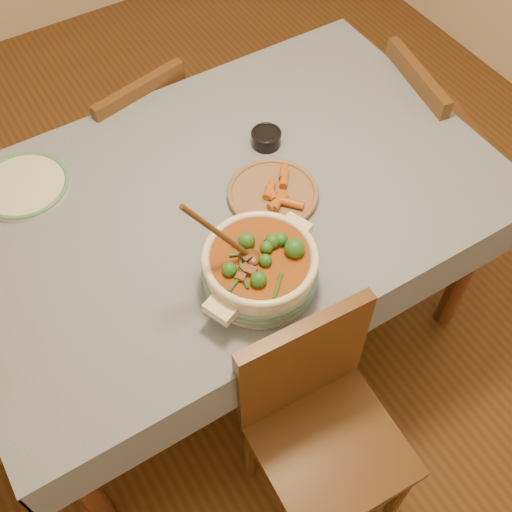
{
  "coord_description": "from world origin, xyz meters",
  "views": [
    {
      "loc": [
        -0.59,
        -1.15,
        2.22
      ],
      "look_at": [
        -0.08,
        -0.31,
        0.86
      ],
      "focal_mm": 45.0,
      "sensor_mm": 36.0,
      "label": 1
    }
  ],
  "objects_px": {
    "condiment_bowl": "(266,137)",
    "chair_far": "(136,144)",
    "stew_casserole": "(260,266)",
    "chair_near": "(317,417)",
    "white_plate": "(24,186)",
    "fried_plate": "(273,193)",
    "chair_right": "(423,138)",
    "dining_table": "(225,213)"
  },
  "relations": [
    {
      "from": "condiment_bowl",
      "to": "chair_far",
      "type": "xyz_separation_m",
      "value": [
        -0.26,
        0.53,
        -0.33
      ]
    },
    {
      "from": "stew_casserole",
      "to": "chair_near",
      "type": "height_order",
      "value": "stew_casserole"
    },
    {
      "from": "chair_near",
      "to": "white_plate",
      "type": "bearing_deg",
      "value": 116.0
    },
    {
      "from": "white_plate",
      "to": "fried_plate",
      "type": "relative_size",
      "value": 1.23
    },
    {
      "from": "fried_plate",
      "to": "white_plate",
      "type": "bearing_deg",
      "value": 145.87
    },
    {
      "from": "chair_near",
      "to": "chair_right",
      "type": "distance_m",
      "value": 1.24
    },
    {
      "from": "stew_casserole",
      "to": "condiment_bowl",
      "type": "height_order",
      "value": "stew_casserole"
    },
    {
      "from": "white_plate",
      "to": "chair_right",
      "type": "bearing_deg",
      "value": -10.67
    },
    {
      "from": "chair_near",
      "to": "chair_right",
      "type": "height_order",
      "value": "chair_near"
    },
    {
      "from": "chair_near",
      "to": "condiment_bowl",
      "type": "bearing_deg",
      "value": 71.02
    },
    {
      "from": "fried_plate",
      "to": "chair_near",
      "type": "bearing_deg",
      "value": -109.81
    },
    {
      "from": "chair_far",
      "to": "chair_near",
      "type": "height_order",
      "value": "chair_near"
    },
    {
      "from": "dining_table",
      "to": "stew_casserole",
      "type": "bearing_deg",
      "value": -103.12
    },
    {
      "from": "chair_far",
      "to": "fried_plate",
      "type": "bearing_deg",
      "value": 90.08
    },
    {
      "from": "fried_plate",
      "to": "chair_near",
      "type": "distance_m",
      "value": 0.67
    },
    {
      "from": "stew_casserole",
      "to": "fried_plate",
      "type": "relative_size",
      "value": 1.4
    },
    {
      "from": "condiment_bowl",
      "to": "fried_plate",
      "type": "height_order",
      "value": "condiment_bowl"
    },
    {
      "from": "dining_table",
      "to": "chair_right",
      "type": "distance_m",
      "value": 0.95
    },
    {
      "from": "dining_table",
      "to": "fried_plate",
      "type": "height_order",
      "value": "fried_plate"
    },
    {
      "from": "stew_casserole",
      "to": "chair_near",
      "type": "distance_m",
      "value": 0.48
    },
    {
      "from": "stew_casserole",
      "to": "condiment_bowl",
      "type": "distance_m",
      "value": 0.54
    },
    {
      "from": "dining_table",
      "to": "chair_far",
      "type": "height_order",
      "value": "chair_far"
    },
    {
      "from": "white_plate",
      "to": "chair_right",
      "type": "distance_m",
      "value": 1.49
    },
    {
      "from": "dining_table",
      "to": "chair_far",
      "type": "bearing_deg",
      "value": 93.64
    },
    {
      "from": "stew_casserole",
      "to": "fried_plate",
      "type": "bearing_deg",
      "value": 51.0
    },
    {
      "from": "dining_table",
      "to": "chair_near",
      "type": "bearing_deg",
      "value": -97.3
    },
    {
      "from": "white_plate",
      "to": "condiment_bowl",
      "type": "relative_size",
      "value": 3.44
    },
    {
      "from": "white_plate",
      "to": "chair_far",
      "type": "bearing_deg",
      "value": 32.92
    },
    {
      "from": "condiment_bowl",
      "to": "chair_near",
      "type": "relative_size",
      "value": 0.12
    },
    {
      "from": "white_plate",
      "to": "fried_plate",
      "type": "distance_m",
      "value": 0.76
    },
    {
      "from": "stew_casserole",
      "to": "white_plate",
      "type": "height_order",
      "value": "stew_casserole"
    },
    {
      "from": "dining_table",
      "to": "chair_right",
      "type": "height_order",
      "value": "chair_right"
    },
    {
      "from": "dining_table",
      "to": "fried_plate",
      "type": "xyz_separation_m",
      "value": [
        0.12,
        -0.09,
        0.11
      ]
    },
    {
      "from": "stew_casserole",
      "to": "chair_right",
      "type": "relative_size",
      "value": 0.47
    },
    {
      "from": "dining_table",
      "to": "white_plate",
      "type": "distance_m",
      "value": 0.62
    },
    {
      "from": "chair_far",
      "to": "chair_right",
      "type": "bearing_deg",
      "value": 136.92
    },
    {
      "from": "fried_plate",
      "to": "chair_near",
      "type": "height_order",
      "value": "chair_near"
    },
    {
      "from": "condiment_bowl",
      "to": "chair_right",
      "type": "bearing_deg",
      "value": -3.7
    },
    {
      "from": "fried_plate",
      "to": "stew_casserole",
      "type": "bearing_deg",
      "value": -129.0
    },
    {
      "from": "condiment_bowl",
      "to": "chair_far",
      "type": "height_order",
      "value": "condiment_bowl"
    },
    {
      "from": "chair_far",
      "to": "chair_right",
      "type": "xyz_separation_m",
      "value": [
        0.96,
        -0.57,
        0.01
      ]
    },
    {
      "from": "chair_near",
      "to": "chair_right",
      "type": "bearing_deg",
      "value": 38.46
    }
  ]
}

